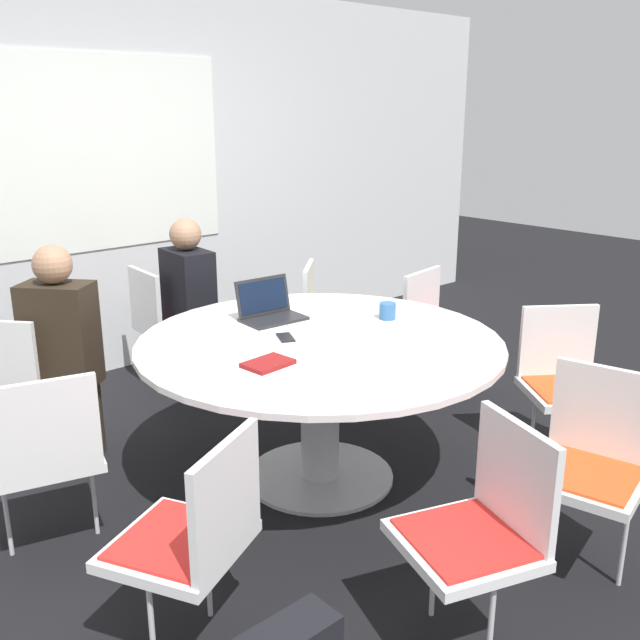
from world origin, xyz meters
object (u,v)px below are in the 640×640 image
chair_2 (45,449)px  chair_7 (438,326)px  chair_4 (482,522)px  chair_3 (194,530)px  chair_0 (164,319)px  chair_8 (327,315)px  spiral_notebook (268,363)px  chair_1 (16,376)px  laptop (269,309)px  chair_5 (591,456)px  chair_6 (565,375)px  person_0 (191,295)px  person_1 (62,338)px  cell_phone (285,337)px  coffee_cup (387,311)px

chair_2 → chair_7: (2.57, -0.00, 0.00)m
chair_4 → chair_3: bearing=71.1°
chair_3 → chair_0: bearing=35.7°
chair_8 → chair_0: bearing=-80.6°
chair_7 → spiral_notebook: (-1.70, -0.40, 0.27)m
chair_1 → chair_3: bearing=-41.6°
chair_1 → chair_4: (0.69, -2.46, 0.00)m
chair_2 → laptop: 1.36m
chair_4 → chair_1: bearing=35.7°
chair_5 → chair_3: bearing=55.0°
chair_8 → laptop: size_ratio=2.46×
spiral_notebook → chair_5: bearing=-56.5°
chair_1 → chair_6: same height
person_0 → spiral_notebook: (-0.53, -1.49, 0.08)m
chair_7 → laptop: 1.30m
chair_7 → person_1: person_1 is taller
chair_6 → cell_phone: (-1.21, 0.85, 0.27)m
chair_8 → coffee_cup: size_ratio=9.47×
person_0 → chair_5: bearing=9.2°
chair_2 → chair_7: 2.57m
chair_7 → coffee_cup: 0.88m
chair_1 → person_0: size_ratio=0.71×
chair_3 → person_0: 2.38m
chair_1 → chair_7: 2.53m
cell_phone → chair_1: bearing=131.8°
chair_3 → chair_1: bearing=61.5°
chair_2 → person_0: bearing=53.2°
chair_5 → spiral_notebook: (-0.76, 1.15, 0.27)m
chair_0 → laptop: (-0.02, -1.17, 0.32)m
chair_0 → person_0: bearing=18.9°
coffee_cup → chair_3: bearing=-158.3°
chair_1 → cell_phone: chair_1 is taller
coffee_cup → cell_phone: size_ratio=0.57×
chair_5 → chair_2: bearing=34.1°
person_1 → spiral_notebook: (0.44, -1.19, 0.08)m
chair_2 → person_1: 0.92m
person_1 → chair_2: bearing=-67.7°
chair_6 → person_0: bearing=-28.5°
chair_5 → chair_4: bearing=76.8°
person_0 → spiral_notebook: size_ratio=5.37×
chair_4 → chair_7: 2.27m
chair_5 → cell_phone: 1.50m
chair_5 → cell_phone: (-0.46, 1.40, 0.27)m
chair_3 → chair_5: (1.49, -0.63, 0.00)m
chair_0 → chair_2: same height
chair_0 → chair_1: bearing=-65.8°
chair_4 → person_1: (-0.47, 2.33, 0.20)m
chair_8 → chair_4: bearing=16.6°
chair_1 → chair_7: same height
chair_8 → coffee_cup: 1.06m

